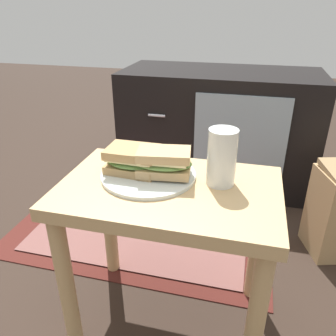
{
  "coord_description": "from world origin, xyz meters",
  "views": [
    {
      "loc": [
        0.18,
        -0.72,
        0.88
      ],
      "look_at": [
        -0.0,
        0.0,
        0.51
      ],
      "focal_mm": 36.01,
      "sensor_mm": 36.0,
      "label": 1
    }
  ],
  "objects_px": {
    "sandwich_back": "(164,162)",
    "beer_glass": "(222,158)",
    "sandwich_front": "(133,160)",
    "plate": "(149,175)",
    "tv_cabinet": "(218,128)"
  },
  "relations": [
    {
      "from": "sandwich_back",
      "to": "sandwich_front",
      "type": "bearing_deg",
      "value": 174.89
    },
    {
      "from": "plate",
      "to": "sandwich_back",
      "type": "xyz_separation_m",
      "value": [
        0.04,
        -0.0,
        0.04
      ]
    },
    {
      "from": "plate",
      "to": "sandwich_front",
      "type": "bearing_deg",
      "value": 174.89
    },
    {
      "from": "sandwich_front",
      "to": "beer_glass",
      "type": "distance_m",
      "value": 0.23
    },
    {
      "from": "beer_glass",
      "to": "sandwich_back",
      "type": "bearing_deg",
      "value": -174.6
    },
    {
      "from": "plate",
      "to": "sandwich_front",
      "type": "height_order",
      "value": "sandwich_front"
    },
    {
      "from": "plate",
      "to": "sandwich_front",
      "type": "relative_size",
      "value": 1.65
    },
    {
      "from": "sandwich_front",
      "to": "sandwich_back",
      "type": "relative_size",
      "value": 0.98
    },
    {
      "from": "plate",
      "to": "beer_glass",
      "type": "relative_size",
      "value": 1.73
    },
    {
      "from": "beer_glass",
      "to": "plate",
      "type": "bearing_deg",
      "value": -177.01
    },
    {
      "from": "sandwich_front",
      "to": "sandwich_back",
      "type": "bearing_deg",
      "value": -5.11
    },
    {
      "from": "sandwich_back",
      "to": "beer_glass",
      "type": "bearing_deg",
      "value": 5.4
    },
    {
      "from": "beer_glass",
      "to": "sandwich_front",
      "type": "bearing_deg",
      "value": -178.53
    },
    {
      "from": "sandwich_front",
      "to": "sandwich_back",
      "type": "distance_m",
      "value": 0.09
    },
    {
      "from": "sandwich_front",
      "to": "tv_cabinet",
      "type": "bearing_deg",
      "value": 81.53
    }
  ]
}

